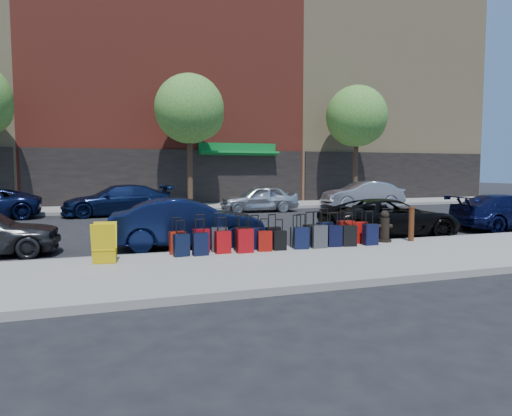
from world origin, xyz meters
name	(u,v)px	position (x,y,z in m)	size (l,w,h in m)	color
ground	(227,231)	(0.00, 0.00, 0.00)	(120.00, 120.00, 0.00)	black
sidewalk_near	(304,264)	(0.00, -6.50, 0.07)	(60.00, 4.00, 0.15)	gray
sidewalk_far	(180,207)	(0.00, 10.00, 0.07)	(60.00, 4.00, 0.15)	gray
curb_near	(272,249)	(0.00, -4.48, 0.07)	(60.00, 0.08, 0.15)	gray
curb_far	(186,210)	(0.00, 7.98, 0.07)	(60.00, 0.08, 0.15)	gray
building_center	(159,60)	(0.00, 17.99, 9.98)	(17.00, 12.85, 20.00)	maroon
building_right	(355,88)	(16.00, 17.99, 8.98)	(15.00, 12.12, 18.00)	tan
tree_center	(192,111)	(0.64, 9.50, 5.41)	(3.80, 3.80, 7.27)	black
tree_right	(359,118)	(11.14, 9.50, 5.41)	(3.80, 3.80, 7.27)	black
suitcase_front_0	(177,243)	(-2.55, -4.82, 0.43)	(0.38, 0.24, 0.88)	#AC1E0B
suitcase_front_1	(201,241)	(-1.96, -4.79, 0.44)	(0.39, 0.23, 0.93)	maroon
suitcase_front_2	(219,239)	(-1.51, -4.78, 0.45)	(0.42, 0.27, 0.96)	#343438
suitcase_front_3	(242,238)	(-0.92, -4.79, 0.44)	(0.40, 0.25, 0.94)	black
suitcase_front_4	(255,239)	(-0.58, -4.82, 0.43)	(0.37, 0.22, 0.88)	black
suitcase_front_5	(273,237)	(-0.08, -4.77, 0.43)	(0.39, 0.25, 0.88)	black
suitcase_front_6	(297,237)	(0.57, -4.84, 0.42)	(0.38, 0.26, 0.85)	#37373C
suitcase_front_7	(311,235)	(1.00, -4.76, 0.44)	(0.39, 0.23, 0.91)	black
suitcase_front_8	(325,234)	(1.42, -4.76, 0.46)	(0.42, 0.24, 0.99)	black
suitcase_front_9	(345,232)	(2.02, -4.80, 0.47)	(0.44, 0.27, 1.02)	#A1120A
suitcase_front_10	(359,232)	(2.46, -4.81, 0.45)	(0.39, 0.22, 0.95)	#B10E0B
suitcase_back_0	(181,245)	(-2.51, -5.13, 0.41)	(0.38, 0.26, 0.85)	black
suitcase_back_1	(200,244)	(-2.06, -5.16, 0.42)	(0.37, 0.22, 0.86)	black
suitcase_back_2	(223,242)	(-1.49, -5.08, 0.42)	(0.38, 0.23, 0.88)	#95090D
suitcase_back_3	(245,241)	(-0.97, -5.16, 0.44)	(0.40, 0.24, 0.94)	maroon
suitcase_back_4	(265,241)	(-0.44, -5.13, 0.41)	(0.37, 0.25, 0.82)	maroon
suitcase_back_5	(280,240)	(-0.03, -5.11, 0.40)	(0.34, 0.22, 0.79)	black
suitcase_back_6	(301,238)	(0.56, -5.12, 0.43)	(0.42, 0.29, 0.90)	black
suitcase_back_7	(319,237)	(1.05, -5.14, 0.45)	(0.40, 0.23, 0.95)	#353539
suitcase_back_8	(334,236)	(1.53, -5.08, 0.43)	(0.40, 0.26, 0.90)	black
suitcase_back_9	(349,236)	(1.93, -5.15, 0.43)	(0.41, 0.29, 0.89)	black
suitcase_back_10	(370,234)	(2.57, -5.17, 0.44)	(0.39, 0.23, 0.91)	black
fire_hydrant	(385,227)	(3.27, -4.80, 0.55)	(0.45, 0.40, 0.88)	black
bollard	(411,223)	(4.06, -4.93, 0.65)	(0.18, 0.18, 0.97)	#38190C
display_rack	(104,243)	(-4.21, -5.39, 0.58)	(0.56, 0.60, 0.88)	gold
car_near_1	(188,223)	(-1.97, -3.12, 0.69)	(1.46, 4.19, 1.38)	#0D1639
car_near_2	(390,218)	(4.54, -3.26, 0.62)	(2.07, 4.49, 1.25)	black
car_near_3	(510,212)	(9.71, -3.15, 0.64)	(1.81, 4.44, 1.29)	#0D123A
car_far_1	(118,200)	(-3.48, 6.91, 0.73)	(2.06, 5.06, 1.47)	#0D193D
car_far_2	(259,199)	(3.54, 6.66, 0.69)	(1.63, 4.04, 1.38)	silver
car_far_3	(362,195)	(10.01, 7.08, 0.76)	(1.61, 4.63, 1.52)	#B5B7BC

